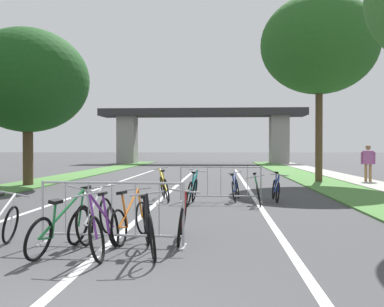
# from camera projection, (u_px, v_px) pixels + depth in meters

# --- Properties ---
(grass_verge_left) EXTENTS (2.19, 50.88, 0.05)m
(grass_verge_left) POSITION_uv_depth(u_px,v_px,m) (71.00, 176.00, 24.84)
(grass_verge_left) COLOR #477A38
(grass_verge_left) RESTS_ON ground
(grass_verge_right) EXTENTS (2.19, 50.88, 0.05)m
(grass_verge_right) POSITION_uv_depth(u_px,v_px,m) (306.00, 177.00, 24.03)
(grass_verge_right) COLOR #477A38
(grass_verge_right) RESTS_ON ground
(sidewalk_path_right) EXTENTS (1.62, 50.88, 0.08)m
(sidewalk_path_right) POSITION_uv_depth(u_px,v_px,m) (343.00, 177.00, 23.91)
(sidewalk_path_right) COLOR #9E9B93
(sidewalk_path_right) RESTS_ON ground
(lane_stripe_center) EXTENTS (0.14, 29.43, 0.01)m
(lane_stripe_center) POSITION_uv_depth(u_px,v_px,m) (175.00, 187.00, 18.36)
(lane_stripe_center) COLOR silver
(lane_stripe_center) RESTS_ON ground
(lane_stripe_right_lane) EXTENTS (0.14, 29.43, 0.01)m
(lane_stripe_right_lane) POSITION_uv_depth(u_px,v_px,m) (247.00, 187.00, 18.17)
(lane_stripe_right_lane) COLOR silver
(lane_stripe_right_lane) RESTS_ON ground
(lane_stripe_left_lane) EXTENTS (0.14, 29.43, 0.01)m
(lane_stripe_left_lane) POSITION_uv_depth(u_px,v_px,m) (105.00, 186.00, 18.54)
(lane_stripe_left_lane) COLOR silver
(lane_stripe_left_lane) RESTS_ON ground
(overpass_bridge) EXTENTS (20.57, 3.62, 5.48)m
(overpass_bridge) POSITION_uv_depth(u_px,v_px,m) (202.00, 124.00, 45.58)
(overpass_bridge) COLOR #2D2D30
(overpass_bridge) RESTS_ON ground
(tree_left_pine_far) EXTENTS (5.07, 5.07, 6.55)m
(tree_left_pine_far) POSITION_uv_depth(u_px,v_px,m) (28.00, 81.00, 18.79)
(tree_left_pine_far) COLOR #4C3823
(tree_left_pine_far) RESTS_ON ground
(tree_right_maple_mid) EXTENTS (5.34, 5.34, 8.59)m
(tree_right_maple_mid) POSITION_uv_depth(u_px,v_px,m) (319.00, 45.00, 20.62)
(tree_right_maple_mid) COLOR #4C3823
(tree_right_maple_mid) RESTS_ON ground
(crowd_barrier_nearest) EXTENTS (2.43, 0.57, 1.05)m
(crowd_barrier_nearest) POSITION_uv_depth(u_px,v_px,m) (112.00, 214.00, 7.33)
(crowd_barrier_nearest) COLOR #ADADB2
(crowd_barrier_nearest) RESTS_ON ground
(crowd_barrier_second) EXTENTS (2.42, 0.52, 1.05)m
(crowd_barrier_second) POSITION_uv_depth(u_px,v_px,m) (221.00, 184.00, 13.24)
(crowd_barrier_second) COLOR #ADADB2
(crowd_barrier_second) RESTS_ON ground
(bicycle_green_0) EXTENTS (0.53, 1.69, 0.89)m
(bicycle_green_0) POSITION_uv_depth(u_px,v_px,m) (258.00, 192.00, 12.77)
(bicycle_green_0) COLOR black
(bicycle_green_0) RESTS_ON ground
(bicycle_blue_1) EXTENTS (0.55, 1.62, 0.87)m
(bicycle_blue_1) POSITION_uv_depth(u_px,v_px,m) (276.00, 189.00, 13.52)
(bicycle_blue_1) COLOR black
(bicycle_blue_1) RESTS_ON ground
(bicycle_silver_2) EXTENTS (0.51, 1.72, 0.95)m
(bicycle_silver_2) POSITION_uv_depth(u_px,v_px,m) (96.00, 218.00, 7.85)
(bicycle_silver_2) COLOR black
(bicycle_silver_2) RESTS_ON ground
(bicycle_red_4) EXTENTS (0.50, 1.62, 0.94)m
(bicycle_red_4) POSITION_uv_depth(u_px,v_px,m) (183.00, 220.00, 7.75)
(bicycle_red_4) COLOR black
(bicycle_red_4) RESTS_ON ground
(bicycle_teal_5) EXTENTS (0.54, 1.73, 0.99)m
(bicycle_teal_5) POSITION_uv_depth(u_px,v_px,m) (192.00, 191.00, 12.76)
(bicycle_teal_5) COLOR black
(bicycle_teal_5) RESTS_ON ground
(bicycle_black_6) EXTENTS (0.56, 1.76, 1.00)m
(bicycle_black_6) POSITION_uv_depth(u_px,v_px,m) (148.00, 228.00, 6.81)
(bicycle_black_6) COLOR black
(bicycle_black_6) RESTS_ON ground
(bicycle_orange_7) EXTENTS (0.53, 1.65, 0.89)m
(bicycle_orange_7) POSITION_uv_depth(u_px,v_px,m) (131.00, 220.00, 7.81)
(bicycle_orange_7) COLOR black
(bicycle_orange_7) RESTS_ON ground
(bicycle_purple_8) EXTENTS (0.51, 1.69, 1.01)m
(bicycle_purple_8) POSITION_uv_depth(u_px,v_px,m) (105.00, 230.00, 6.75)
(bicycle_purple_8) COLOR black
(bicycle_purple_8) RESTS_ON ground
(bicycle_yellow_9) EXTENTS (0.77, 1.75, 1.00)m
(bicycle_yellow_9) POSITION_uv_depth(u_px,v_px,m) (164.00, 187.00, 13.76)
(bicycle_yellow_9) COLOR black
(bicycle_yellow_9) RESTS_ON ground
(bicycle_green_10) EXTENTS (0.77, 1.72, 0.99)m
(bicycle_green_10) POSITION_uv_depth(u_px,v_px,m) (60.00, 230.00, 6.83)
(bicycle_green_10) COLOR black
(bicycle_green_10) RESTS_ON ground
(bicycle_blue_11) EXTENTS (0.44, 1.63, 0.86)m
(bicycle_blue_11) POSITION_uv_depth(u_px,v_px,m) (235.00, 189.00, 13.69)
(bicycle_blue_11) COLOR black
(bicycle_blue_11) RESTS_ON ground
(pedestrian_strolling) EXTENTS (0.61, 0.38, 1.73)m
(pedestrian_strolling) POSITION_uv_depth(u_px,v_px,m) (368.00, 160.00, 20.40)
(pedestrian_strolling) COLOR olive
(pedestrian_strolling) RESTS_ON ground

